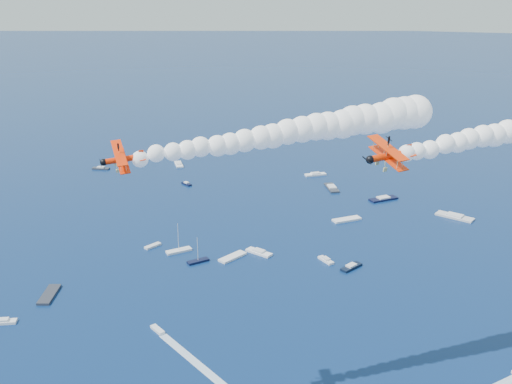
% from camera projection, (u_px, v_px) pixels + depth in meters
% --- Properties ---
extents(biplane_lead, '(12.96, 13.65, 8.07)m').
position_uv_depth(biplane_lead, '(390.00, 156.00, 96.56)').
color(biplane_lead, '#F23105').
extents(biplane_trail, '(11.10, 11.78, 7.44)m').
position_uv_depth(biplane_trail, '(123.00, 159.00, 97.43)').
color(biplane_trail, '#FF2D05').
extents(smoke_trail_trail, '(60.94, 58.32, 10.80)m').
position_uv_depth(smoke_trail_trail, '(288.00, 133.00, 105.35)').
color(smoke_trail_trail, white).
extents(spectator_boats, '(231.07, 147.47, 0.70)m').
position_uv_depth(spectator_boats, '(332.00, 237.00, 198.75)').
color(spectator_boats, silver).
rests_on(spectator_boats, ground).
extents(boat_wakes, '(150.04, 64.48, 0.04)m').
position_uv_depth(boat_wakes, '(478.00, 380.00, 128.24)').
color(boat_wakes, white).
rests_on(boat_wakes, ground).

